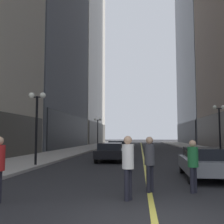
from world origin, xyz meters
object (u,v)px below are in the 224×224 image
Objects in this scene: car_white at (117,147)px; street_lamp_left_near at (37,112)px; car_grey at (206,162)px; pedestrian_in_green_parka at (193,162)px; pedestrian_in_white_shirt at (128,162)px; street_lamp_right_mid at (219,119)px; street_lamp_left_far at (98,126)px; pedestrian_with_orange_bag at (150,159)px; car_black at (110,151)px.

street_lamp_left_near reaches higher than car_white.
pedestrian_in_green_parka is at bearing -110.39° from car_grey.
pedestrian_in_white_shirt reaches higher than pedestrian_in_green_parka.
car_white is 13.56m from street_lamp_left_near.
street_lamp_left_far is at bearing 129.62° from street_lamp_right_mid.
street_lamp_right_mid reaches higher than pedestrian_with_orange_bag.
car_white is at bearing 107.81° from car_grey.
car_white is at bearing 97.90° from pedestrian_with_orange_bag.
pedestrian_in_green_parka reaches higher than car_grey.
pedestrian_in_white_shirt reaches higher than car_black.
pedestrian_in_green_parka is 0.38× the size of street_lamp_left_far.
car_black and car_white have the same top height.
car_grey is 9.87m from street_lamp_left_near.
car_white is 20.46m from pedestrian_in_white_shirt.
pedestrian_in_green_parka is at bearing -109.11° from street_lamp_right_mid.
car_white is 11.62m from street_lamp_left_far.
street_lamp_left_far is at bearing 90.00° from street_lamp_left_near.
street_lamp_left_far reaches higher than car_grey.
pedestrian_with_orange_bag is 15.94m from street_lamp_right_mid.
car_black is 11.77m from pedestrian_in_white_shirt.
pedestrian_in_green_parka is 15.39m from street_lamp_right_mid.
pedestrian_in_green_parka is 0.38× the size of street_lamp_right_mid.
car_black is 0.93× the size of street_lamp_left_far.
street_lamp_left_near reaches higher than pedestrian_with_orange_bag.
street_lamp_left_near is 1.00× the size of street_lamp_right_mid.
street_lamp_left_far is (-6.42, 29.90, 2.20)m from pedestrian_with_orange_bag.
pedestrian_in_green_parka is (3.85, -10.40, 0.27)m from car_black.
pedestrian_with_orange_bag is 0.41× the size of street_lamp_left_near.
car_black is 2.28× the size of pedestrian_with_orange_bag.
street_lamp_left_far is (-3.76, 10.70, 2.54)m from car_white.
street_lamp_left_far is (-3.96, 19.44, 2.54)m from car_black.
pedestrian_in_green_parka is at bearing 30.74° from pedestrian_in_white_shirt.
pedestrian_in_green_parka reaches higher than car_white.
car_grey is at bearing 69.61° from pedestrian_in_green_parka.
street_lamp_left_far reaches higher than pedestrian_in_white_shirt.
street_lamp_right_mid is at bearing 71.23° from car_grey.
street_lamp_left_near reaches higher than pedestrian_in_white_shirt.
street_lamp_left_far is 20.07m from street_lamp_right_mid.
car_white is 19.57m from pedestrian_in_green_parka.
street_lamp_right_mid is at bearing 70.89° from pedestrian_in_green_parka.
pedestrian_with_orange_bag is at bearing -177.52° from pedestrian_in_green_parka.
car_black is 20.00m from street_lamp_left_far.
pedestrian_with_orange_bag is (2.46, -10.46, 0.34)m from car_black.
pedestrian_in_green_parka reaches higher than car_black.
pedestrian_in_white_shirt is at bearing -52.79° from street_lamp_left_near.
street_lamp_right_mid is at bearing -27.73° from car_white.
car_grey is 0.99× the size of street_lamp_right_mid.
street_lamp_right_mid is at bearing -50.38° from street_lamp_left_far.
street_lamp_right_mid reaches higher than car_grey.
street_lamp_left_near is (-3.96, -4.05, 2.54)m from car_black.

